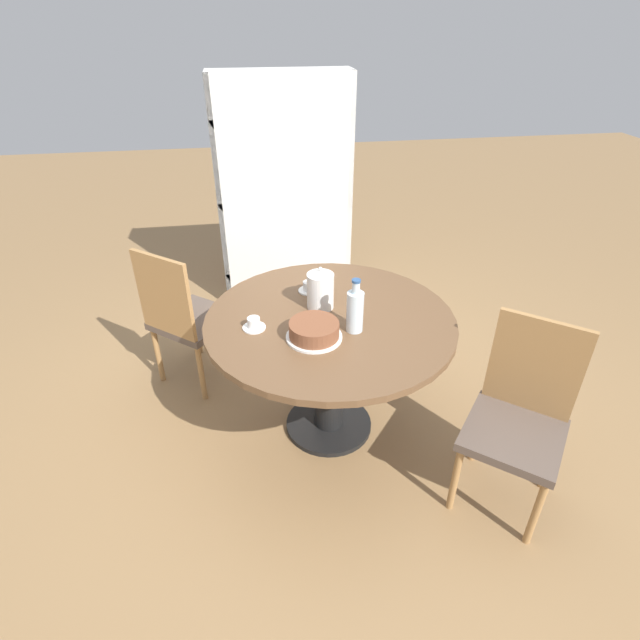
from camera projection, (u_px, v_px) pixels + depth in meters
ground_plane at (329, 425)px, 2.90m from camera, size 14.00×14.00×0.00m
dining_table at (330, 343)px, 2.59m from camera, size 1.27×1.27×0.74m
chair_a at (185, 316)px, 3.01m from camera, size 0.59×0.59×0.93m
chair_b at (520, 416)px, 2.27m from camera, size 0.59×0.59×0.93m
bookshelf at (287, 198)px, 3.78m from camera, size 1.00×0.28×1.71m
coffee_pot at (320, 289)px, 2.55m from camera, size 0.14×0.14×0.23m
water_bottle at (355, 310)px, 2.35m from camera, size 0.08×0.08×0.27m
cake_main at (314, 331)px, 2.33m from camera, size 0.27×0.27×0.08m
cup_a at (309, 287)px, 2.73m from camera, size 0.11×0.11×0.06m
cup_b at (254, 324)px, 2.41m from camera, size 0.11×0.11×0.06m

